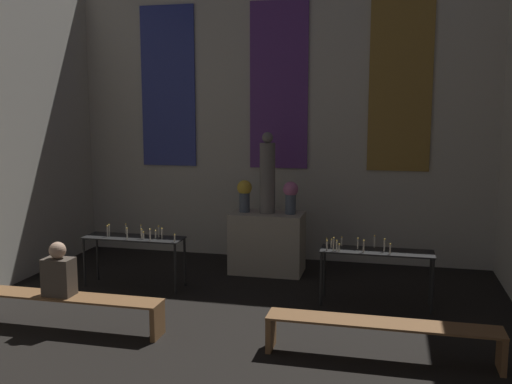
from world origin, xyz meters
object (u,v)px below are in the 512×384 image
altar (267,243)px  candle_rack_left (134,243)px  pew_back_right (381,331)px  flower_vase_right (291,195)px  pew_back_left (65,303)px  flower_vase_left (244,193)px  person_seated (59,272)px  candle_rack_right (376,257)px  statue (267,175)px

altar → candle_rack_left: size_ratio=0.78×
altar → pew_back_right: size_ratio=0.47×
flower_vase_right → pew_back_left: (-2.28, -2.96, -0.98)m
flower_vase_left → flower_vase_right: same height
altar → person_seated: bearing=-123.5°
flower_vase_left → pew_back_right: 3.86m
flower_vase_left → candle_rack_left: (-1.40, -1.22, -0.62)m
altar → flower_vase_left: flower_vase_left is taller
pew_back_left → person_seated: bearing=180.0°
candle_rack_right → pew_back_right: (0.12, -1.74, -0.36)m
candle_rack_right → pew_back_left: candle_rack_right is taller
altar → pew_back_left: 3.51m
candle_rack_left → candle_rack_right: bearing=-0.0°
candle_rack_left → pew_back_right: (3.67, -1.74, -0.36)m
candle_rack_right → person_seated: size_ratio=2.28×
candle_rack_left → candle_rack_right: size_ratio=1.00×
statue → candle_rack_left: bearing=-145.6°
altar → candle_rack_left: bearing=-145.6°
candle_rack_left → pew_back_left: candle_rack_left is taller
pew_back_left → altar: bearing=57.4°
flower_vase_right → person_seated: (-2.34, -2.96, -0.59)m
candle_rack_left → pew_back_right: 4.08m
flower_vase_right → candle_rack_right: flower_vase_right is taller
pew_back_right → person_seated: (-3.85, 0.00, 0.39)m
flower_vase_right → pew_back_right: (1.51, -2.96, -0.98)m
flower_vase_right → candle_rack_right: size_ratio=0.35×
altar → flower_vase_left: bearing=180.0°
statue → candle_rack_left: 2.35m
pew_back_right → candle_rack_right: bearing=94.0°
flower_vase_right → person_seated: bearing=-128.3°
candle_rack_left → candle_rack_right: (3.55, -0.00, -0.00)m
flower_vase_left → person_seated: bearing=-118.0°
flower_vase_left → candle_rack_right: 2.55m
statue → candle_rack_right: 2.34m
statue → altar: bearing=0.0°
altar → candle_rack_left: (-1.78, -1.22, 0.18)m
statue → flower_vase_left: (-0.38, 0.00, -0.30)m
flower_vase_right → pew_back_right: 3.46m
candle_rack_left → candle_rack_right: candle_rack_right is taller
pew_back_right → altar: bearing=122.6°
flower_vase_right → statue: bearing=180.0°
flower_vase_left → person_seated: 3.40m
statue → person_seated: 3.66m
statue → flower_vase_left: statue is taller
person_seated → pew_back_left: bearing=-0.0°
pew_back_right → candle_rack_left: bearing=154.7°
statue → flower_vase_right: 0.49m
statue → pew_back_left: (-1.89, -2.96, -1.28)m
pew_back_right → person_seated: size_ratio=3.74×
flower_vase_right → candle_rack_right: bearing=-41.3°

